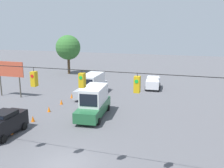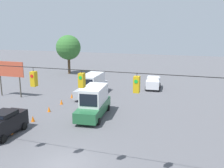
% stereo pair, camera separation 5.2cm
% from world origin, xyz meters
% --- Properties ---
extents(ground_plane, '(140.00, 140.00, 0.00)m').
position_xyz_m(ground_plane, '(0.00, 0.00, 0.00)').
color(ground_plane, '#56565B').
extents(overhead_signal_span, '(23.18, 0.38, 7.10)m').
position_xyz_m(overhead_signal_span, '(-0.01, 0.27, 4.56)').
color(overhead_signal_span, slate).
rests_on(overhead_signal_span, ground_plane).
extents(sedan_white_oncoming_deep, '(2.30, 4.01, 1.81)m').
position_xyz_m(sedan_white_oncoming_deep, '(-2.43, -22.61, 0.95)').
color(sedan_white_oncoming_deep, silver).
rests_on(sedan_white_oncoming_deep, ground_plane).
extents(sedan_black_parked_shoulder, '(2.02, 4.13, 2.03)m').
position_xyz_m(sedan_black_parked_shoulder, '(6.96, -2.87, 1.05)').
color(sedan_black_parked_shoulder, black).
rests_on(sedan_black_parked_shoulder, ground_plane).
extents(box_truck_green_withflow_mid, '(2.86, 6.48, 3.03)m').
position_xyz_m(box_truck_green_withflow_mid, '(1.58, -9.38, 1.48)').
color(box_truck_green_withflow_mid, '#236038').
rests_on(box_truck_green_withflow_mid, ground_plane).
extents(box_truck_silver_withflow_far, '(2.59, 7.38, 2.80)m').
position_xyz_m(box_truck_silver_withflow_far, '(4.79, -16.79, 1.38)').
color(box_truck_silver_withflow_far, '#A8AAB2').
rests_on(box_truck_silver_withflow_far, ground_plane).
extents(traffic_cone_nearest, '(0.35, 0.35, 0.59)m').
position_xyz_m(traffic_cone_nearest, '(6.61, -3.06, 0.29)').
color(traffic_cone_nearest, orange).
rests_on(traffic_cone_nearest, ground_plane).
extents(traffic_cone_second, '(0.35, 0.35, 0.59)m').
position_xyz_m(traffic_cone_second, '(6.58, -6.12, 0.29)').
color(traffic_cone_second, orange).
rests_on(traffic_cone_second, ground_plane).
extents(traffic_cone_third, '(0.35, 0.35, 0.59)m').
position_xyz_m(traffic_cone_third, '(6.63, -9.08, 0.29)').
color(traffic_cone_third, orange).
rests_on(traffic_cone_third, ground_plane).
extents(traffic_cone_fourth, '(0.35, 0.35, 0.59)m').
position_xyz_m(traffic_cone_fourth, '(6.67, -11.84, 0.29)').
color(traffic_cone_fourth, orange).
rests_on(traffic_cone_fourth, ground_plane).
extents(traffic_cone_fifth, '(0.35, 0.35, 0.59)m').
position_xyz_m(traffic_cone_fifth, '(6.68, -14.57, 0.29)').
color(traffic_cone_fifth, orange).
rests_on(traffic_cone_fifth, ground_plane).
extents(roadside_billboard, '(4.29, 0.16, 4.59)m').
position_xyz_m(roadside_billboard, '(14.62, -12.95, 3.34)').
color(roadside_billboard, '#4C473D').
rests_on(roadside_billboard, ground_plane).
extents(tree_horizon_right, '(4.68, 4.68, 7.41)m').
position_xyz_m(tree_horizon_right, '(14.94, -29.98, 5.04)').
color(tree_horizon_right, '#4C3823').
rests_on(tree_horizon_right, ground_plane).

